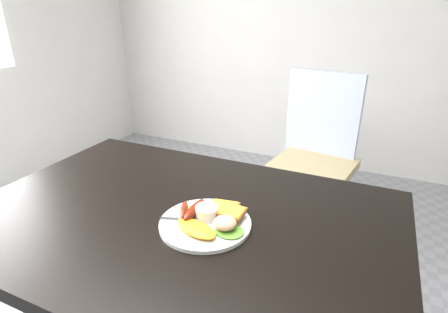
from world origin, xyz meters
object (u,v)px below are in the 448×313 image
object	(u,v)px
dining_table	(180,219)
plate	(205,224)
person	(252,137)
dining_chair	(312,167)

from	to	relation	value
dining_table	plate	xyz separation A→B (m)	(0.09, -0.03, 0.03)
dining_table	person	xyz separation A→B (m)	(-0.06, 0.76, -0.01)
dining_table	dining_chair	size ratio (longest dim) A/B	2.81
dining_table	person	size ratio (longest dim) A/B	0.83
dining_chair	dining_table	bearing A→B (deg)	-89.24
dining_table	plate	world-z (taller)	plate
person	plate	xyz separation A→B (m)	(0.15, -0.78, 0.03)
person	plate	size ratio (longest dim) A/B	5.96
dining_chair	person	xyz separation A→B (m)	(-0.23, -0.37, 0.27)
dining_chair	person	bearing A→B (deg)	-112.64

